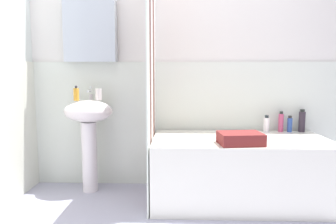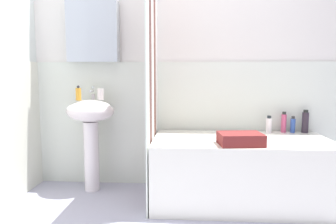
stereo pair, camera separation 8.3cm
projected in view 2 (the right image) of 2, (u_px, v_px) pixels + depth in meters
name	position (u px, v px, depth m)	size (l,w,h in m)	color
wall_back_tiled	(189.00, 68.00, 3.02)	(3.60, 0.18, 2.40)	silver
sink	(91.00, 125.00, 2.91)	(0.44, 0.34, 0.85)	silver
faucet	(92.00, 93.00, 2.96)	(0.03, 0.12, 0.12)	silver
soap_dispenser	(78.00, 94.00, 2.85)	(0.05, 0.05, 0.14)	gold
toothbrush_cup	(101.00, 94.00, 2.91)	(0.06, 0.06, 0.11)	white
bathtub	(240.00, 170.00, 2.68)	(1.46, 0.76, 0.55)	white
shower_curtain	(152.00, 84.00, 2.64)	(0.01, 0.76, 2.00)	white
conditioner_bottle	(305.00, 122.00, 2.91)	(0.06, 0.06, 0.21)	#302732
lotion_bottle	(293.00, 125.00, 2.91)	(0.04, 0.04, 0.15)	#3050A3
body_wash_bottle	(284.00, 123.00, 2.92)	(0.05, 0.05, 0.19)	#C44870
shampoo_bottle	(269.00, 125.00, 2.90)	(0.05, 0.05, 0.16)	white
towel_folded	(240.00, 139.00, 2.41)	(0.32, 0.24, 0.09)	maroon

